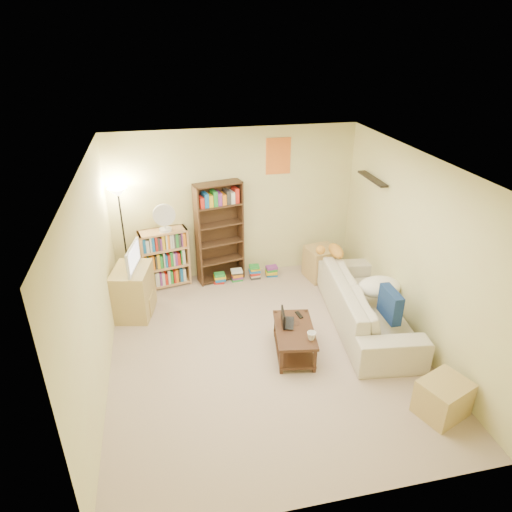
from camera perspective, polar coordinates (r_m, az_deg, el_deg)
name	(u,v)px	position (r m, az deg, el deg)	size (l,w,h in m)	color
room	(267,239)	(5.36, 1.35, 2.13)	(4.50, 4.54, 2.52)	tan
sofa	(367,304)	(6.69, 13.72, -5.86)	(1.17, 2.41, 0.68)	beige
navy_pillow	(390,304)	(6.18, 16.44, -5.81)	(0.45, 0.13, 0.40)	navy
cream_blanket	(379,287)	(6.67, 15.16, -3.74)	(0.62, 0.45, 0.27)	white
tabby_cat	(333,251)	(7.14, 9.63, 0.67)	(0.54, 0.24, 0.18)	#C77F2A
coffee_table	(294,338)	(6.03, 4.80, -10.12)	(0.62, 0.94, 0.39)	#3B2616
laptop	(292,324)	(6.01, 4.58, -8.42)	(0.28, 0.34, 0.02)	black
laptop_screen	(283,317)	(5.94, 3.40, -7.63)	(0.01, 0.29, 0.19)	white
mug	(311,336)	(5.75, 6.95, -9.89)	(0.14, 0.14, 0.11)	white
tv_remote	(299,315)	(6.19, 5.40, -7.33)	(0.05, 0.16, 0.02)	black
tv_stand	(133,291)	(6.97, -15.08, -4.30)	(0.50, 0.70, 0.75)	tan
television	(129,258)	(6.71, -15.63, -0.21)	(0.22, 0.64, 0.37)	black
tall_bookshelf	(219,231)	(7.45, -4.59, 3.20)	(0.80, 0.42, 1.70)	#412819
short_bookshelf	(165,258)	(7.57, -11.33, -0.27)	(0.81, 0.45, 0.98)	tan
desk_fan	(164,218)	(7.24, -11.39, 4.73)	(0.35, 0.20, 0.45)	silver
floor_lamp	(120,210)	(7.25, -16.60, 5.52)	(0.29, 0.29, 1.72)	black
side_table	(321,263)	(7.83, 8.14, -0.86)	(0.48, 0.48, 0.55)	tan
end_cabinet	(443,398)	(5.62, 22.33, -16.11)	(0.51, 0.43, 0.43)	#D7B469
book_stacks	(247,274)	(7.77, -1.16, -2.22)	(1.12, 0.19, 0.24)	red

